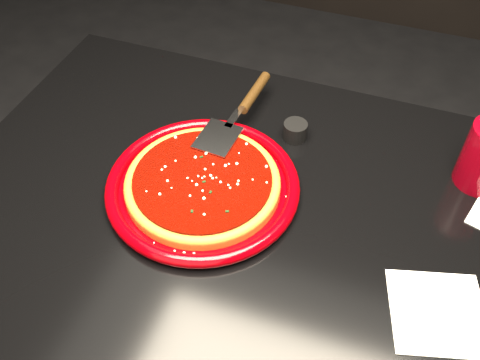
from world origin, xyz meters
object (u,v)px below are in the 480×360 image
(table, at_px, (265,324))
(pizza_server, at_px, (238,112))
(plate, at_px, (203,186))
(ramekin, at_px, (295,131))

(table, height_order, pizza_server, pizza_server)
(plate, distance_m, ramekin, 0.22)
(table, relative_size, plate, 3.45)
(plate, xyz_separation_m, ramekin, (0.12, 0.19, 0.01))
(plate, bearing_deg, table, -9.06)
(table, xyz_separation_m, pizza_server, (-0.14, 0.20, 0.42))
(table, bearing_deg, ramekin, 95.89)
(table, bearing_deg, plate, 170.94)
(pizza_server, distance_m, ramekin, 0.12)
(table, height_order, ramekin, ramekin)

